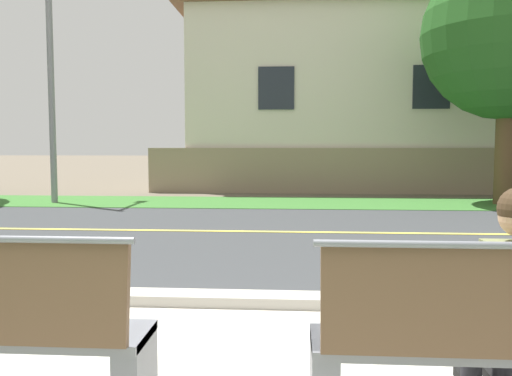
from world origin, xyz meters
name	(u,v)px	position (x,y,z in m)	size (l,w,h in m)	color
ground_plane	(276,220)	(0.00, 8.00, 0.00)	(140.00, 140.00, 0.00)	#665B4C
curb_edge	(255,300)	(0.00, 2.35, 0.06)	(44.00, 0.30, 0.11)	#ADA89E
street_asphalt	(273,232)	(0.00, 6.50, 0.00)	(52.00, 8.00, 0.01)	#383A3D
road_centre_line	(273,232)	(0.00, 6.50, 0.01)	(48.00, 0.14, 0.01)	#E0CC4C
far_verge_grass	(280,203)	(0.00, 11.13, 0.01)	(48.00, 2.80, 0.02)	#38702D
bench_right	(501,344)	(1.39, 0.31, 0.46)	(1.91, 0.48, 1.01)	slate
seated_person_olive	(509,293)	(1.49, 0.48, 0.68)	(0.52, 0.68, 1.25)	black
streetlamp	(53,35)	(-5.78, 10.92, 4.27)	(0.24, 2.10, 7.51)	gray
garden_wall	(358,171)	(2.33, 13.99, 0.70)	(13.00, 0.36, 1.40)	gray
house_across_street	(343,96)	(2.13, 17.19, 3.28)	(11.17, 6.91, 6.46)	beige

